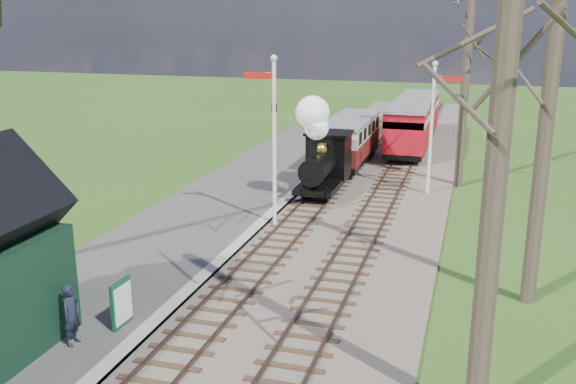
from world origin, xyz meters
The scene contains 16 objects.
distant_hills centered at (1.40, 64.38, -16.21)m, with size 114.40×48.00×22.02m.
ballast_bed centered at (1.30, 22.00, 0.05)m, with size 8.00×60.00×0.10m, color brown.
track_near centered at (0.00, 22.00, 0.10)m, with size 1.60×60.00×0.15m.
track_far centered at (2.60, 22.00, 0.10)m, with size 1.60×60.00×0.15m.
platform centered at (-3.50, 14.00, 0.10)m, with size 5.00×44.00×0.20m, color #474442.
coping_strip centered at (-1.20, 14.00, 0.10)m, with size 0.40×44.00×0.21m, color #B2AD9E.
semaphore_near centered at (-0.77, 16.00, 3.62)m, with size 1.22×0.24×6.22m.
semaphore_far centered at (4.37, 22.00, 3.35)m, with size 1.22×0.24×5.72m.
bare_trees centered at (1.33, 10.10, 5.21)m, with size 15.51×22.39×12.00m.
fence_line centered at (0.30, 36.00, 0.55)m, with size 12.60×0.08×1.00m.
locomotive centered at (-0.01, 20.41, 1.99)m, with size 1.72×4.01×4.30m.
coach centered at (0.00, 26.47, 1.46)m, with size 2.01×6.88×2.11m.
red_carriage_a centered at (2.60, 29.37, 1.57)m, with size 2.18×5.40×2.30m.
red_carriage_b centered at (2.60, 34.87, 1.57)m, with size 2.18×5.40×2.30m.
sign_board centered at (-1.80, 7.25, 0.79)m, with size 0.14×0.80×1.17m.
person centered at (-2.43, 6.13, 0.93)m, with size 0.53×0.35×1.46m, color #1A1D2E.
Camera 1 is at (6.12, -5.25, 7.54)m, focal length 40.00 mm.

